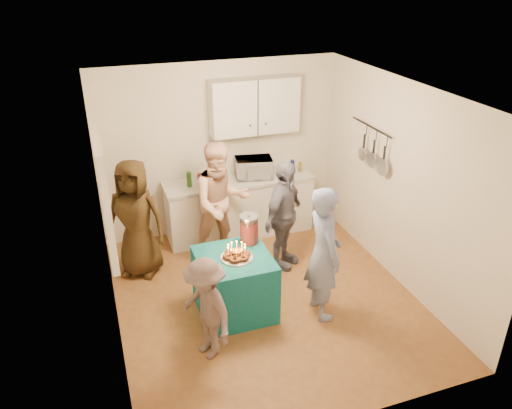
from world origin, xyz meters
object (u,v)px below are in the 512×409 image
object	(u,v)px
party_table	(235,284)
woman_back_center	(221,203)
man_birthday	(323,253)
woman_back_left	(136,219)
woman_back_right	(284,216)
counter	(239,208)
punch_jar	(249,230)
child_near_left	(206,309)
microwave	(254,168)

from	to	relation	value
party_table	woman_back_center	xyz separation A→B (m)	(0.19, 1.22, 0.48)
man_birthday	woman_back_left	distance (m)	2.50
man_birthday	woman_back_right	bearing A→B (deg)	3.18
woman_back_left	counter	bearing A→B (deg)	47.86
woman_back_center	punch_jar	bearing A→B (deg)	-87.70
woman_back_left	woman_back_right	world-z (taller)	woman_back_left
woman_back_right	child_near_left	bearing A→B (deg)	-176.94
man_birthday	woman_back_left	size ratio (longest dim) A/B	1.02
microwave	punch_jar	size ratio (longest dim) A/B	1.58
woman_back_center	man_birthday	bearing A→B (deg)	-66.78
party_table	counter	bearing A→B (deg)	70.78
party_table	child_near_left	bearing A→B (deg)	-129.13
woman_back_left	child_near_left	xyz separation A→B (m)	(0.47, -1.84, -0.22)
counter	child_near_left	distance (m)	2.67
party_table	woman_back_left	xyz separation A→B (m)	(-0.96, 1.23, 0.43)
woman_back_right	child_near_left	xyz separation A→B (m)	(-1.42, -1.36, -0.18)
punch_jar	party_table	bearing A→B (deg)	-136.29
child_near_left	counter	bearing A→B (deg)	134.39
punch_jar	woman_back_left	xyz separation A→B (m)	(-1.24, 0.97, -0.12)
punch_jar	woman_back_center	distance (m)	0.96
woman_back_left	woman_back_right	xyz separation A→B (m)	(1.89, -0.48, -0.04)
punch_jar	microwave	bearing A→B (deg)	69.20
party_table	woman_back_right	xyz separation A→B (m)	(0.93, 0.75, 0.39)
party_table	child_near_left	world-z (taller)	child_near_left
counter	microwave	distance (m)	0.67
man_birthday	punch_jar	bearing A→B (deg)	48.91
counter	woman_back_center	world-z (taller)	woman_back_center
counter	woman_back_right	distance (m)	1.15
party_table	child_near_left	size ratio (longest dim) A/B	0.72
woman_back_right	child_near_left	distance (m)	1.97
man_birthday	microwave	bearing A→B (deg)	3.81
punch_jar	child_near_left	xyz separation A→B (m)	(-0.77, -0.87, -0.34)
man_birthday	party_table	bearing A→B (deg)	70.64
party_table	woman_back_center	distance (m)	1.33
microwave	woman_back_center	world-z (taller)	woman_back_center
counter	punch_jar	bearing A→B (deg)	-102.95
woman_back_center	child_near_left	size ratio (longest dim) A/B	1.46
woman_back_left	woman_back_right	size ratio (longest dim) A/B	1.06
microwave	punch_jar	bearing A→B (deg)	-100.29
man_birthday	woman_back_center	distance (m)	1.76
party_table	woman_back_left	world-z (taller)	woman_back_left
woman_back_left	man_birthday	bearing A→B (deg)	-11.88
counter	party_table	distance (m)	1.92
microwave	woman_back_center	distance (m)	0.92
punch_jar	woman_back_right	xyz separation A→B (m)	(0.65, 0.49, -0.16)
party_table	punch_jar	bearing A→B (deg)	43.71
woman_back_left	child_near_left	distance (m)	1.91
microwave	woman_back_center	xyz separation A→B (m)	(-0.67, -0.59, -0.20)
microwave	woman_back_left	bearing A→B (deg)	-151.82
woman_back_left	child_near_left	bearing A→B (deg)	-47.89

